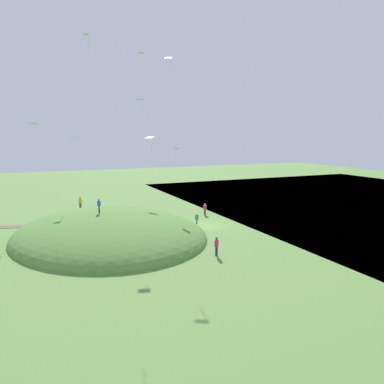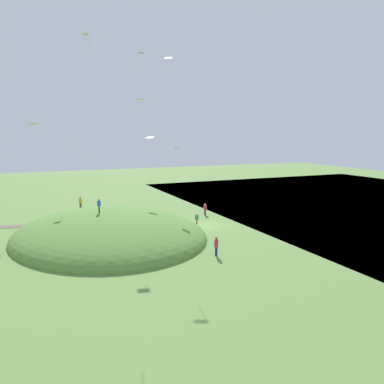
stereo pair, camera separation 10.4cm
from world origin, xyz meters
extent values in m
plane|color=#638D41|center=(0.00, 0.00, 0.00)|extent=(160.00, 160.00, 0.00)
ellipsoid|color=#588A39|center=(11.45, -0.16, 0.00)|extent=(20.39, 24.31, 5.06)
cube|color=black|center=(12.44, -0.70, 2.89)|extent=(0.11, 0.20, 0.75)
cylinder|color=#3359B6|center=(12.44, -0.70, 3.57)|extent=(0.37, 0.37, 0.60)
sphere|color=beige|center=(12.44, -0.70, 3.98)|extent=(0.23, 0.23, 0.23)
cube|color=#352A2B|center=(-2.68, -5.68, 0.38)|extent=(0.29, 0.26, 0.76)
cylinder|color=#C43141|center=(-2.68, -5.68, 1.06)|extent=(0.64, 0.64, 0.60)
sphere|color=beige|center=(-2.68, -5.68, 1.47)|extent=(0.23, 0.23, 0.23)
cube|color=#3F3935|center=(0.88, -0.54, 0.38)|extent=(0.23, 0.27, 0.75)
cylinder|color=#318258|center=(0.88, -0.54, 1.05)|extent=(0.59, 0.59, 0.60)
sphere|color=beige|center=(0.88, -0.54, 1.46)|extent=(0.23, 0.23, 0.23)
cube|color=brown|center=(13.15, -10.66, 1.60)|extent=(0.29, 0.22, 0.79)
cylinder|color=gold|center=(13.15, -10.66, 2.30)|extent=(0.59, 0.59, 0.63)
sphere|color=#A4745E|center=(13.15, -10.66, 2.74)|extent=(0.24, 0.24, 0.24)
cube|color=navy|center=(4.00, 10.61, 0.42)|extent=(0.22, 0.15, 0.83)
cylinder|color=#C33041|center=(4.00, 10.61, 1.16)|extent=(0.44, 0.44, 0.66)
sphere|color=brown|center=(4.00, 10.61, 1.62)|extent=(0.25, 0.25, 0.25)
cube|color=silver|center=(3.34, -3.38, 19.83)|extent=(1.01, 0.91, 0.22)
cylinder|color=silver|center=(3.15, -3.19, 18.91)|extent=(0.20, 0.19, 1.40)
cube|color=white|center=(18.21, -11.72, 12.27)|extent=(1.34, 1.11, 0.27)
cylinder|color=white|center=(17.92, -11.68, 11.47)|extent=(0.17, 0.13, 1.02)
cube|color=white|center=(6.94, -2.95, 14.92)|extent=(1.00, 0.80, 0.08)
cylinder|color=white|center=(6.79, -2.69, 14.30)|extent=(0.07, 0.10, 0.80)
cube|color=white|center=(2.41, -3.19, 9.25)|extent=(0.85, 0.73, 0.12)
cylinder|color=white|center=(2.57, -3.34, 8.65)|extent=(0.10, 0.16, 0.83)
cube|color=white|center=(3.88, -9.41, 10.52)|extent=(1.28, 1.41, 0.23)
cylinder|color=white|center=(3.64, -9.24, 9.49)|extent=(0.17, 0.17, 1.48)
cube|color=white|center=(8.39, 2.56, 18.85)|extent=(0.58, 0.80, 0.04)
cylinder|color=white|center=(8.56, 2.38, 18.17)|extent=(0.04, 0.09, 0.96)
cube|color=silver|center=(13.94, 4.43, 19.63)|extent=(0.82, 0.85, 0.06)
cylinder|color=silver|center=(13.72, 4.53, 18.94)|extent=(0.15, 0.11, 1.02)
cube|color=white|center=(13.82, -9.89, 10.60)|extent=(0.80, 0.74, 0.12)
cylinder|color=white|center=(13.55, -10.16, 9.66)|extent=(0.09, 0.22, 1.56)
camera|label=1|loc=(19.40, 40.05, 10.90)|focal=35.37mm
camera|label=2|loc=(19.30, 40.09, 10.90)|focal=35.37mm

